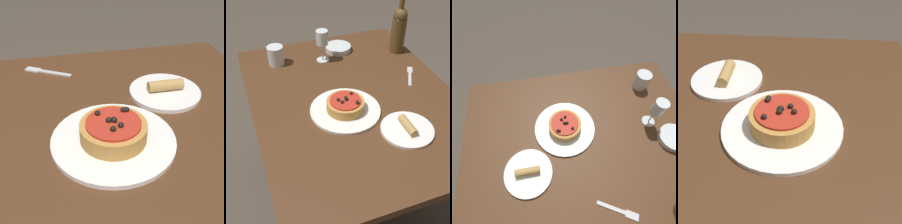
% 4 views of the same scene
% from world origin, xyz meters
% --- Properties ---
extents(dining_table, '(1.17, 0.90, 0.72)m').
position_xyz_m(dining_table, '(0.00, 0.00, 0.62)').
color(dining_table, '#4C2D19').
rests_on(dining_table, ground_plane).
extents(dinner_plate, '(0.30, 0.30, 0.01)m').
position_xyz_m(dinner_plate, '(-0.08, 0.07, 0.72)').
color(dinner_plate, white).
rests_on(dinner_plate, dining_table).
extents(pizza, '(0.16, 0.16, 0.06)m').
position_xyz_m(pizza, '(-0.08, 0.07, 0.75)').
color(pizza, '#BC843D').
rests_on(pizza, dinner_plate).
extents(side_plate, '(0.21, 0.21, 0.04)m').
position_xyz_m(side_plate, '(-0.28, -0.11, 0.73)').
color(side_plate, white).
rests_on(side_plate, dining_table).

